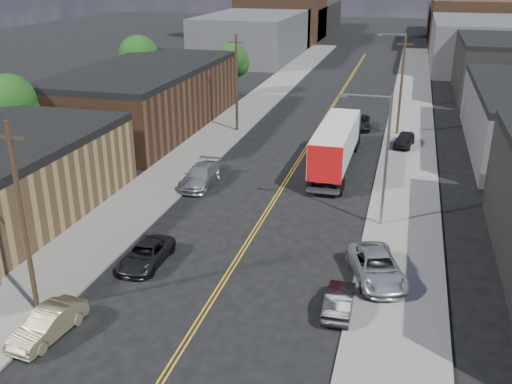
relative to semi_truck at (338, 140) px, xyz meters
The scene contains 28 objects.
ground 23.79m from the semi_truck, 98.42° to the left, with size 260.00×260.00×0.00m, color black.
centerline 9.39m from the semi_truck, 112.39° to the left, with size 0.32×120.00×0.01m, color gold.
sidewalk_left 15.62m from the semi_truck, 147.01° to the left, with size 5.00×140.00×0.15m, color slate.
sidewalk_right 10.60m from the semi_truck, 54.37° to the left, with size 5.00×140.00×0.15m, color slate.
warehouse_brown 22.73m from the semi_truck, 160.94° to the left, with size 12.00×26.00×6.60m.
industrial_right_c 40.00m from the semi_truck, 62.38° to the left, with size 14.00×22.00×7.60m.
skyline_left_a 62.98m from the semi_truck, 111.89° to the left, with size 16.00×30.00×8.00m, color #3C3C3F.
skyline_right_a 60.74m from the semi_truck, 74.20° to the left, with size 16.00×30.00×8.00m, color #3C3C3F.
skyline_left_b 86.70m from the semi_truck, 105.71° to the left, with size 16.00×26.00×10.00m, color #452D1B.
skyline_right_b 85.08m from the semi_truck, 78.79° to the left, with size 16.00×26.00×10.00m, color #452D1B.
skyline_left_c 106.05m from the semi_truck, 102.79° to the left, with size 16.00×40.00×7.00m, color black.
skyline_right_c 104.74m from the semi_truck, 80.92° to the left, with size 16.00×40.00×7.00m, color black.
streetlight_near 12.66m from the semi_truck, 70.38° to the right, with size 3.39×0.25×9.00m.
streetlight_far 23.97m from the semi_truck, 80.00° to the left, with size 3.39×0.25×9.00m.
utility_pole_left_near 29.17m from the semi_truck, 113.70° to the right, with size 1.60×0.26×10.00m.
utility_pole_left_far 14.66m from the semi_truck, 144.19° to the left, with size 1.60×0.26×10.00m.
utility_pole_right 12.68m from the semi_truck, 67.49° to the left, with size 1.60×0.26×10.00m.
tree_left_near 28.33m from the semi_truck, 166.50° to the right, with size 4.85×4.76×7.91m.
tree_left_mid 33.17m from the semi_truck, 146.10° to the left, with size 5.10×5.04×8.37m.
tree_left_far 30.89m from the semi_truck, 124.41° to the left, with size 4.35×4.20×6.97m.
semi_truck is the anchor object (origin of this frame).
car_left_b 29.98m from the semi_truck, 109.25° to the right, with size 1.48×4.23×1.39m, color #79704F.
car_left_c 22.32m from the semi_truck, 112.36° to the right, with size 2.13×4.61×1.28m, color black.
car_left_d 12.53m from the semi_truck, 142.52° to the right, with size 2.24×5.51×1.60m, color #A1A4A6.
car_right_oncoming 22.84m from the semi_truck, 82.09° to the right, with size 1.35×3.88×1.28m, color black.
car_right_lot_a 19.70m from the semi_truck, 76.06° to the right, with size 2.50×5.43×1.51m, color #B1B2B6.
car_right_lot_c 9.04m from the semi_truck, 51.42° to the left, with size 1.60×3.97×1.35m, color black.
car_ahead_truck 13.07m from the semi_truck, 86.73° to the left, with size 2.23×4.83×1.34m, color black.
Camera 1 is at (8.97, -10.95, 16.46)m, focal length 40.00 mm.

